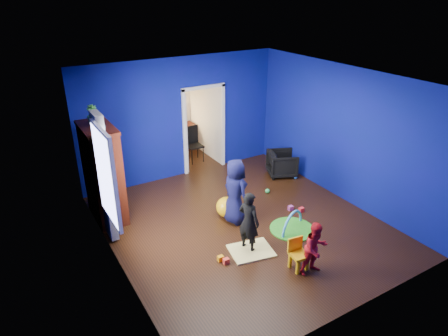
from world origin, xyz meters
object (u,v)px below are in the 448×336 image
vase (100,125)px  crt_tv (105,171)px  play_mat (292,229)px  hopper_ball (226,207)px  toddler_red (315,249)px  child_black (249,222)px  folding_chair (195,145)px  study_desk (179,137)px  armchair (282,164)px  tv_armoire (103,173)px  kid_chair (299,256)px  child_navy (235,192)px

vase → crt_tv: vase is taller
play_mat → hopper_ball: bearing=127.8°
toddler_red → play_mat: size_ratio=1.09×
hopper_ball → crt_tv: bearing=148.9°
child_black → hopper_ball: 1.24m
vase → folding_chair: bearing=34.1°
child_black → vase: vase is taller
play_mat → study_desk: 4.91m
armchair → hopper_ball: bearing=137.8°
toddler_red → tv_armoire: (-2.43, 3.49, 0.51)m
toddler_red → kid_chair: bearing=130.3°
armchair → play_mat: bearing=170.6°
toddler_red → play_mat: toddler_red is taller
study_desk → folding_chair: folding_chair is taller
toddler_red → crt_tv: (-2.39, 3.49, 0.55)m
vase → tv_armoire: bearing=90.0°
hopper_ball → study_desk: (0.72, 3.81, 0.16)m
kid_chair → play_mat: bearing=62.8°
kid_chair → vase: bearing=134.6°
toddler_red → tv_armoire: size_ratio=0.48×
vase → toddler_red: bearing=-52.7°
child_navy → folding_chair: size_ratio=1.46×
tv_armoire → hopper_ball: (2.10, -1.24, -0.77)m
child_black → tv_armoire: tv_armoire is taller
armchair → child_navy: bearing=143.5°
child_black → tv_armoire: size_ratio=0.59×
folding_chair → armchair: bearing=-51.7°
vase → hopper_ball: 2.95m
kid_chair → toddler_red: bearing=-45.9°
toddler_red → tv_armoire: bearing=128.3°
vase → tv_armoire: 1.12m
vase → study_desk: bearing=45.5°
child_navy → kid_chair: 1.86m
armchair → crt_tv: bearing=110.4°
play_mat → child_navy: bearing=133.4°
toddler_red → crt_tv: crt_tv is taller
kid_chair → play_mat: (0.66, 0.96, -0.24)m
crt_tv → kid_chair: (2.24, -3.29, -0.77)m
crt_tv → hopper_ball: 2.53m
tv_armoire → study_desk: (2.82, 2.57, -0.60)m
armchair → tv_armoire: size_ratio=0.35×
kid_chair → study_desk: (0.54, 5.86, 0.12)m
tv_armoire → armchair: bearing=-3.6°
play_mat → study_desk: (-0.12, 4.90, 0.36)m
toddler_red → kid_chair: toddler_red is taller
play_mat → crt_tv: bearing=141.3°
toddler_red → study_desk: 6.07m
child_navy → tv_armoire: tv_armoire is taller
play_mat → child_black: bearing=-176.0°
vase → crt_tv: 1.08m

